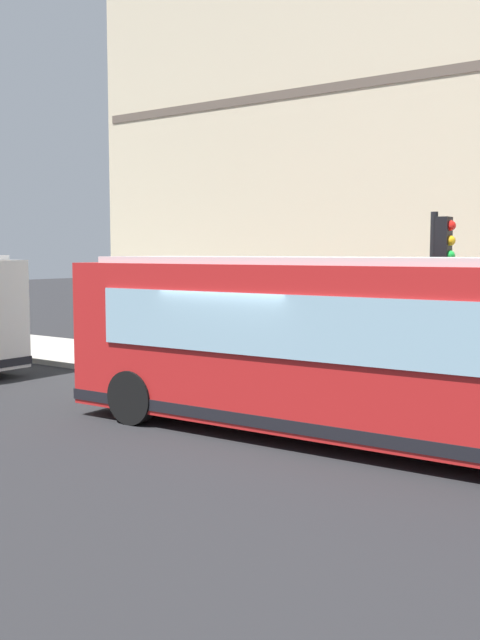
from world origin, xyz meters
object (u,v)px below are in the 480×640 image
at_px(city_bus_nearside, 338,348).
at_px(traffic_light_near_corner, 439,272).
at_px(newspaper_vending_box, 288,349).
at_px(fire_hydrant, 332,369).
at_px(pedestrian_by_light_pole, 295,335).
at_px(pedestrian_near_building_entrance, 441,343).
at_px(pedestrian_walking_along_curb, 163,328).

relative_size(city_bus_nearside, traffic_light_near_corner, 2.69).
xyz_separation_m(city_bus_nearside, newspaper_vending_box, (5.39, 4.32, -0.95)).
relative_size(city_bus_nearside, fire_hydrant, 13.67).
relative_size(fire_hydrant, pedestrian_by_light_pole, 0.46).
relative_size(fire_hydrant, pedestrian_near_building_entrance, 0.46).
xyz_separation_m(pedestrian_walking_along_curb, pedestrian_by_light_pole, (1.19, -3.33, -0.07)).
relative_size(fire_hydrant, pedestrian_walking_along_curb, 0.43).
distance_m(pedestrian_near_building_entrance, newspaper_vending_box, 4.15).
relative_size(pedestrian_walking_along_curb, pedestrian_by_light_pole, 1.07).
xyz_separation_m(pedestrian_by_light_pole, newspaper_vending_box, (0.74, 0.66, -0.47)).
bearing_deg(traffic_light_near_corner, city_bus_nearside, 165.44).
xyz_separation_m(pedestrian_walking_along_curb, pedestrian_near_building_entrance, (1.93, -6.80, -0.08)).
distance_m(city_bus_nearside, traffic_light_near_corner, 3.06).
height_order(traffic_light_near_corner, newspaper_vending_box, traffic_light_near_corner).
relative_size(traffic_light_near_corner, pedestrian_near_building_entrance, 2.35).
height_order(pedestrian_walking_along_curb, pedestrian_by_light_pole, pedestrian_walking_along_curb).
xyz_separation_m(traffic_light_near_corner, pedestrian_by_light_pole, (1.93, 4.37, -1.70)).
xyz_separation_m(traffic_light_near_corner, pedestrian_walking_along_curb, (0.74, 7.70, -1.63)).
bearing_deg(pedestrian_near_building_entrance, traffic_light_near_corner, -161.25).
bearing_deg(newspaper_vending_box, traffic_light_near_corner, -117.97).
bearing_deg(fire_hydrant, city_bus_nearside, -150.18).
bearing_deg(city_bus_nearside, pedestrian_by_light_pole, 38.23).
relative_size(city_bus_nearside, pedestrian_near_building_entrance, 6.32).
xyz_separation_m(traffic_light_near_corner, fire_hydrant, (0.89, 2.77, -2.26)).
relative_size(city_bus_nearside, newspaper_vending_box, 11.24).
distance_m(fire_hydrant, newspaper_vending_box, 2.87).
height_order(pedestrian_by_light_pole, newspaper_vending_box, pedestrian_by_light_pole).
height_order(city_bus_nearside, newspaper_vending_box, city_bus_nearside).
height_order(pedestrian_walking_along_curb, newspaper_vending_box, pedestrian_walking_along_curb).
relative_size(pedestrian_by_light_pole, newspaper_vending_box, 1.79).
bearing_deg(pedestrian_near_building_entrance, pedestrian_walking_along_curb, 105.83).
bearing_deg(pedestrian_near_building_entrance, fire_hydrant, 133.61).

